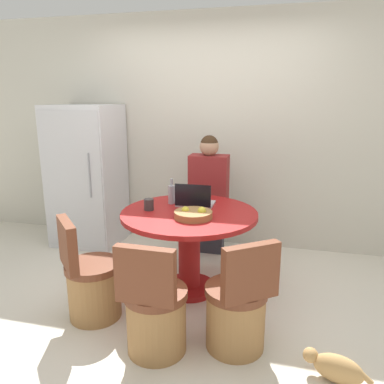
% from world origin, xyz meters
% --- Properties ---
extents(ground_plane, '(12.00, 12.00, 0.00)m').
position_xyz_m(ground_plane, '(0.00, 0.00, 0.00)').
color(ground_plane, beige).
extents(wall_back, '(7.00, 0.06, 2.60)m').
position_xyz_m(wall_back, '(0.00, 1.58, 1.30)').
color(wall_back, beige).
rests_on(wall_back, ground_plane).
extents(refrigerator, '(0.75, 0.67, 1.61)m').
position_xyz_m(refrigerator, '(-1.41, 1.21, 0.81)').
color(refrigerator, silver).
rests_on(refrigerator, ground_plane).
extents(dining_table, '(1.18, 1.18, 0.74)m').
position_xyz_m(dining_table, '(0.04, 0.34, 0.54)').
color(dining_table, maroon).
rests_on(dining_table, ground_plane).
extents(chair_near_right_corner, '(0.49, 0.50, 0.83)m').
position_xyz_m(chair_near_right_corner, '(0.56, -0.36, 0.28)').
color(chair_near_right_corner, '#9E7042').
rests_on(chair_near_right_corner, ground_plane).
extents(chair_near_left_corner, '(0.50, 0.50, 0.83)m').
position_xyz_m(chair_near_left_corner, '(-0.59, -0.25, 0.28)').
color(chair_near_left_corner, '#9E7042').
rests_on(chair_near_left_corner, ground_plane).
extents(chair_near_camera, '(0.43, 0.43, 0.83)m').
position_xyz_m(chair_near_camera, '(0.03, -0.53, 0.28)').
color(chair_near_camera, '#9E7042').
rests_on(chair_near_camera, ground_plane).
extents(person_seated, '(0.40, 0.37, 1.32)m').
position_xyz_m(person_seated, '(0.06, 1.15, 0.72)').
color(person_seated, '#2D2D38').
rests_on(person_seated, ground_plane).
extents(laptop, '(0.32, 0.25, 0.22)m').
position_xyz_m(laptop, '(0.05, 0.53, 0.78)').
color(laptop, '#B7B7BC').
rests_on(laptop, dining_table).
extents(fruit_bowl, '(0.31, 0.31, 0.09)m').
position_xyz_m(fruit_bowl, '(0.12, 0.19, 0.77)').
color(fruit_bowl, olive).
rests_on(fruit_bowl, dining_table).
extents(coffee_cup, '(0.08, 0.08, 0.10)m').
position_xyz_m(coffee_cup, '(-0.31, 0.30, 0.79)').
color(coffee_cup, '#383333').
rests_on(coffee_cup, dining_table).
extents(bottle, '(0.07, 0.07, 0.23)m').
position_xyz_m(bottle, '(-0.18, 0.55, 0.83)').
color(bottle, '#9999A3').
rests_on(bottle, dining_table).
extents(cat, '(0.41, 0.22, 0.18)m').
position_xyz_m(cat, '(1.19, -0.53, 0.09)').
color(cat, tan).
rests_on(cat, ground_plane).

